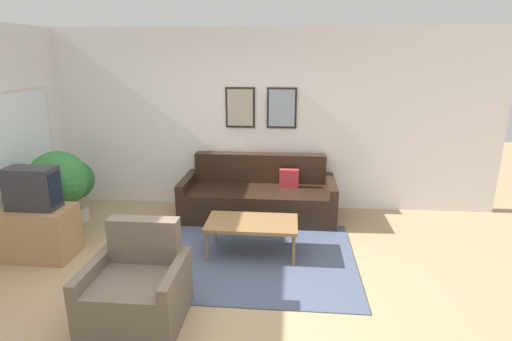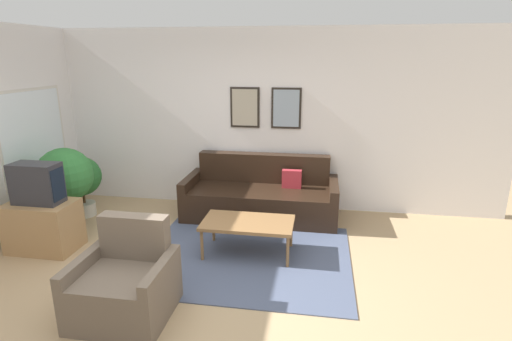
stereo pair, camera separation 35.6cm
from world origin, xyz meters
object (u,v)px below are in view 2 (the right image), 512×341
object	(u,v)px
couch	(261,196)
armchair	(125,285)
tv	(37,183)
potted_plant_tall	(65,177)
coffee_table	(248,224)

from	to	relation	value
couch	armchair	xyz separation A→B (m)	(-0.87, -2.51, -0.01)
tv	potted_plant_tall	world-z (taller)	potted_plant_tall
coffee_table	tv	xyz separation A→B (m)	(-2.47, -0.28, 0.47)
couch	tv	bearing A→B (deg)	-148.92
couch	tv	xyz separation A→B (m)	(-2.45, -1.48, 0.55)
armchair	potted_plant_tall	world-z (taller)	potted_plant_tall
couch	armchair	size ratio (longest dim) A/B	2.56
coffee_table	potted_plant_tall	size ratio (longest dim) A/B	0.96
coffee_table	potted_plant_tall	world-z (taller)	potted_plant_tall
armchair	potted_plant_tall	distance (m)	2.43
armchair	potted_plant_tall	xyz separation A→B (m)	(-1.68, 1.70, 0.44)
couch	coffee_table	size ratio (longest dim) A/B	2.06
couch	armchair	distance (m)	2.66
couch	potted_plant_tall	xyz separation A→B (m)	(-2.56, -0.81, 0.43)
potted_plant_tall	tv	bearing A→B (deg)	-81.09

